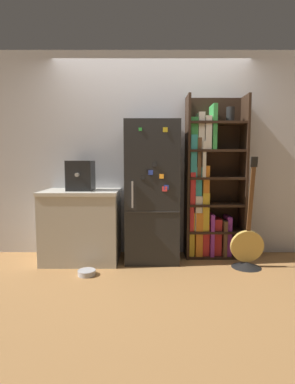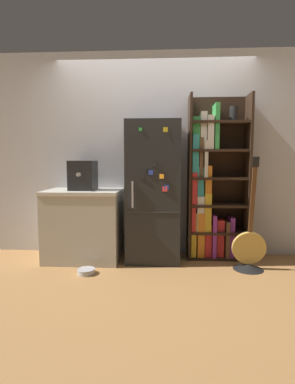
# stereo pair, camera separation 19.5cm
# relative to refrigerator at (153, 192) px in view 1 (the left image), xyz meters

# --- Properties ---
(ground_plane) EXTENTS (16.00, 16.00, 0.00)m
(ground_plane) POSITION_rel_refrigerator_xyz_m (0.00, -0.17, -0.84)
(ground_plane) COLOR #A87542
(wall_back) EXTENTS (8.00, 0.05, 2.60)m
(wall_back) POSITION_rel_refrigerator_xyz_m (0.00, 0.30, 0.46)
(wall_back) COLOR silver
(wall_back) RESTS_ON ground_plane
(refrigerator) EXTENTS (0.64, 0.58, 1.68)m
(refrigerator) POSITION_rel_refrigerator_xyz_m (0.00, 0.00, 0.00)
(refrigerator) COLOR black
(refrigerator) RESTS_ON ground_plane
(bookshelf) EXTENTS (0.73, 0.33, 2.01)m
(bookshelf) POSITION_rel_refrigerator_xyz_m (0.71, 0.14, 0.04)
(bookshelf) COLOR black
(bookshelf) RESTS_ON ground_plane
(kitchen_counter) EXTENTS (0.91, 0.65, 0.86)m
(kitchen_counter) POSITION_rel_refrigerator_xyz_m (-0.85, -0.04, -0.41)
(kitchen_counter) COLOR #BCB7A8
(kitchen_counter) RESTS_ON ground_plane
(espresso_machine) EXTENTS (0.30, 0.38, 0.36)m
(espresso_machine) POSITION_rel_refrigerator_xyz_m (-0.86, -0.03, 0.20)
(espresso_machine) COLOR black
(espresso_machine) RESTS_ON kitchen_counter
(guitar) EXTENTS (0.37, 0.34, 1.26)m
(guitar) POSITION_rel_refrigerator_xyz_m (1.08, -0.30, -0.67)
(guitar) COLOR black
(guitar) RESTS_ON ground_plane
(pet_bowl) EXTENTS (0.19, 0.19, 0.06)m
(pet_bowl) POSITION_rel_refrigerator_xyz_m (-0.70, -0.54, -0.81)
(pet_bowl) COLOR #B7B7BC
(pet_bowl) RESTS_ON ground_plane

